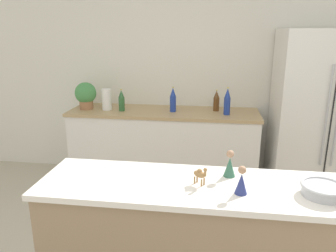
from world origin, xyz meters
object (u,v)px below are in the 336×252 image
paper_towel_roll (107,99)px  back_bottle_3 (122,101)px  fruit_bowl (323,189)px  potted_plant (86,95)px  wise_man_figurine_crimson (230,165)px  back_bottle_1 (216,101)px  refrigerator (319,116)px  camel_figurine (200,174)px  wise_man_figurine_blue (241,182)px  back_bottle_0 (227,102)px  back_bottle_2 (173,100)px

paper_towel_roll → back_bottle_3: size_ratio=0.97×
fruit_bowl → back_bottle_3: bearing=130.5°
potted_plant → fruit_bowl: size_ratio=1.36×
wise_man_figurine_crimson → back_bottle_1: bearing=92.3°
refrigerator → paper_towel_roll: bearing=179.2°
back_bottle_3 → wise_man_figurine_crimson: 2.08m
refrigerator → potted_plant: bearing=178.9°
camel_figurine → wise_man_figurine_blue: 0.23m
wise_man_figurine_blue → camel_figurine: bearing=160.7°
back_bottle_0 → camel_figurine: size_ratio=2.71×
back_bottle_2 → back_bottle_3: 0.59m
paper_towel_roll → wise_man_figurine_blue: size_ratio=1.54×
paper_towel_roll → fruit_bowl: (1.81, -1.94, -0.04)m
fruit_bowl → back_bottle_0: bearing=103.0°
back_bottle_1 → back_bottle_3: 1.09m
potted_plant → wise_man_figurine_blue: (1.65, -1.99, -0.05)m
wise_man_figurine_crimson → paper_towel_roll: bearing=127.2°
paper_towel_roll → back_bottle_0: 1.38m
back_bottle_1 → fruit_bowl: bearing=-75.0°
potted_plant → paper_towel_roll: bearing=-3.9°
refrigerator → paper_towel_roll: refrigerator is taller
potted_plant → wise_man_figurine_blue: bearing=-50.4°
back_bottle_1 → wise_man_figurine_blue: 2.10m
wise_man_figurine_crimson → camel_figurine: bearing=-141.3°
fruit_bowl → back_bottle_1: bearing=105.0°
camel_figurine → back_bottle_3: bearing=117.7°
back_bottle_2 → refrigerator: bearing=-1.8°
paper_towel_roll → wise_man_figurine_blue: bearing=-54.9°
wise_man_figurine_blue → potted_plant: bearing=129.6°
fruit_bowl → camel_figurine: bearing=176.4°
back_bottle_1 → wise_man_figurine_blue: back_bottle_1 is taller
back_bottle_3 → wise_man_figurine_blue: 2.29m
paper_towel_roll → camel_figurine: paper_towel_roll is taller
back_bottle_3 → fruit_bowl: back_bottle_3 is taller
fruit_bowl → camel_figurine: camel_figurine is taller
potted_plant → paper_towel_roll: size_ratio=1.28×
refrigerator → back_bottle_3: refrigerator is taller
back_bottle_3 → camel_figurine: bearing=-62.3°
back_bottle_0 → wise_man_figurine_crimson: 1.72m
fruit_bowl → wise_man_figurine_crimson: bearing=159.8°
camel_figurine → wise_man_figurine_blue: (0.22, -0.08, 0.00)m
potted_plant → back_bottle_1: size_ratio=1.28×
paper_towel_roll → back_bottle_0: (1.38, -0.04, 0.02)m
back_bottle_0 → back_bottle_3: bearing=179.4°
fruit_bowl → wise_man_figurine_crimson: wise_man_figurine_crimson is taller
paper_towel_roll → refrigerator: bearing=-0.8°
camel_figurine → wise_man_figurine_crimson: bearing=38.7°
paper_towel_roll → fruit_bowl: paper_towel_roll is taller
back_bottle_1 → refrigerator: bearing=-8.0°
back_bottle_3 → back_bottle_0: bearing=-0.6°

